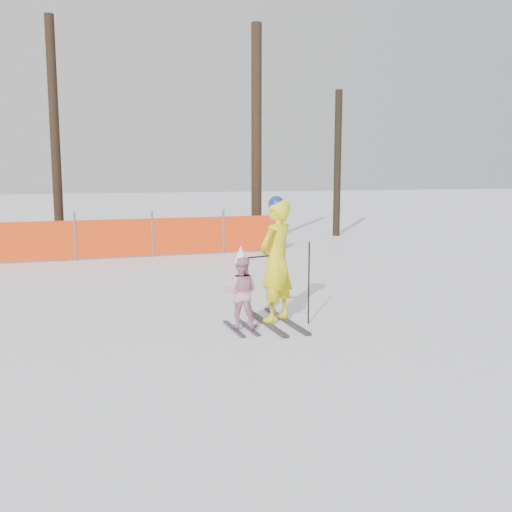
{
  "coord_description": "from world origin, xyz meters",
  "views": [
    {
      "loc": [
        -2.9,
        -7.61,
        2.25
      ],
      "look_at": [
        0.0,
        0.5,
        1.0
      ],
      "focal_mm": 40.0,
      "sensor_mm": 36.0,
      "label": 1
    }
  ],
  "objects": [
    {
      "name": "ground",
      "position": [
        0.0,
        0.0,
        0.0
      ],
      "size": [
        120.0,
        120.0,
        0.0
      ],
      "primitive_type": "plane",
      "color": "white",
      "rests_on": "ground"
    },
    {
      "name": "adult",
      "position": [
        0.22,
        0.22,
        0.96
      ],
      "size": [
        0.8,
        1.64,
        1.92
      ],
      "color": "black",
      "rests_on": "ground"
    },
    {
      "name": "child",
      "position": [
        -0.39,
        0.05,
        0.56
      ],
      "size": [
        0.63,
        0.9,
        1.23
      ],
      "color": "black",
      "rests_on": "ground"
    },
    {
      "name": "ski_poles",
      "position": [
        0.49,
        0.05,
        0.72
      ],
      "size": [
        0.95,
        0.19,
        1.25
      ],
      "color": "black",
      "rests_on": "ground"
    },
    {
      "name": "tree_trunks",
      "position": [
        2.12,
        9.99,
        3.2
      ],
      "size": [
        9.8,
        1.7,
        6.79
      ],
      "color": "black",
      "rests_on": "ground"
    }
  ]
}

